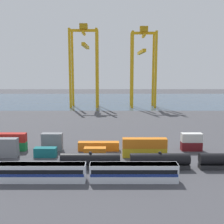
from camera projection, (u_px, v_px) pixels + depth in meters
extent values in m
plane|color=#424247|center=(125.00, 124.00, 121.40)|extent=(420.00, 420.00, 0.00)
cube|color=#384C60|center=(120.00, 100.00, 214.33)|extent=(400.00, 110.00, 0.01)
cube|color=silver|center=(43.00, 172.00, 59.59)|extent=(18.84, 3.10, 3.90)
cube|color=navy|center=(43.00, 173.00, 59.61)|extent=(18.46, 3.14, 0.64)
cube|color=black|center=(42.00, 169.00, 59.49)|extent=(18.08, 3.13, 0.90)
cube|color=slate|center=(42.00, 165.00, 59.32)|extent=(18.65, 2.85, 0.36)
cube|color=silver|center=(134.00, 173.00, 59.54)|extent=(18.84, 3.10, 3.90)
cube|color=navy|center=(134.00, 173.00, 59.56)|extent=(18.46, 3.14, 0.64)
cube|color=black|center=(134.00, 170.00, 59.44)|extent=(18.08, 3.13, 0.90)
cube|color=slate|center=(134.00, 165.00, 59.27)|extent=(18.65, 2.85, 0.36)
cube|color=#232326|center=(91.00, 166.00, 67.28)|extent=(14.33, 2.50, 1.10)
cylinder|color=black|center=(91.00, 159.00, 66.98)|extent=(14.33, 2.74, 2.74)
cylinder|color=black|center=(91.00, 153.00, 66.74)|extent=(0.70, 0.70, 0.36)
cube|color=#232326|center=(160.00, 167.00, 67.24)|extent=(14.33, 2.50, 1.10)
cylinder|color=black|center=(160.00, 159.00, 66.94)|extent=(14.33, 2.74, 2.74)
cylinder|color=black|center=(161.00, 153.00, 66.70)|extent=(0.70, 0.70, 0.36)
cube|color=#146066|center=(46.00, 152.00, 76.33)|extent=(6.04, 2.44, 2.60)
cube|color=orange|center=(96.00, 152.00, 76.29)|extent=(6.04, 2.44, 2.60)
cube|color=gold|center=(145.00, 152.00, 76.26)|extent=(12.10, 2.44, 2.60)
cube|color=orange|center=(145.00, 143.00, 75.86)|extent=(12.10, 2.44, 2.60)
cube|color=#197538|center=(7.00, 146.00, 82.30)|extent=(12.10, 2.44, 2.60)
cube|color=#AD211C|center=(6.00, 138.00, 81.90)|extent=(12.10, 2.44, 2.60)
cube|color=slate|center=(53.00, 146.00, 82.26)|extent=(6.04, 2.44, 2.60)
cube|color=slate|center=(53.00, 138.00, 81.86)|extent=(6.04, 2.44, 2.60)
cube|color=orange|center=(99.00, 146.00, 82.23)|extent=(12.10, 2.44, 2.60)
cube|color=silver|center=(146.00, 146.00, 82.19)|extent=(6.04, 2.44, 2.60)
cube|color=maroon|center=(192.00, 146.00, 82.16)|extent=(6.04, 2.44, 2.60)
cube|color=silver|center=(192.00, 138.00, 81.76)|extent=(6.04, 2.44, 2.60)
cylinder|color=gold|center=(71.00, 69.00, 168.22)|extent=(1.50, 1.50, 47.96)
cylinder|color=gold|center=(97.00, 69.00, 168.17)|extent=(1.50, 1.50, 47.96)
cylinder|color=gold|center=(73.00, 69.00, 179.25)|extent=(1.50, 1.50, 47.96)
cylinder|color=gold|center=(98.00, 69.00, 179.21)|extent=(1.50, 1.50, 47.96)
cube|color=gold|center=(84.00, 30.00, 170.13)|extent=(17.78, 1.20, 1.60)
cube|color=gold|center=(84.00, 33.00, 170.38)|extent=(1.20, 12.77, 1.60)
cube|color=gold|center=(86.00, 46.00, 183.26)|extent=(2.00, 34.21, 2.00)
cube|color=#A77A10|center=(84.00, 26.00, 169.76)|extent=(4.80, 4.00, 3.20)
cylinder|color=gold|center=(133.00, 70.00, 168.57)|extent=(1.50, 1.50, 46.41)
cylinder|color=gold|center=(157.00, 70.00, 168.54)|extent=(1.50, 1.50, 46.41)
cylinder|color=gold|center=(132.00, 70.00, 178.94)|extent=(1.50, 1.50, 46.41)
cylinder|color=gold|center=(154.00, 70.00, 178.90)|extent=(1.50, 1.50, 46.41)
cube|color=gold|center=(145.00, 33.00, 170.28)|extent=(15.82, 1.20, 1.60)
cube|color=gold|center=(144.00, 36.00, 170.53)|extent=(1.20, 12.09, 1.60)
cube|color=gold|center=(142.00, 52.00, 184.78)|extent=(2.00, 37.17, 2.00)
cube|color=#A77A10|center=(145.00, 29.00, 169.91)|extent=(4.80, 4.00, 3.20)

